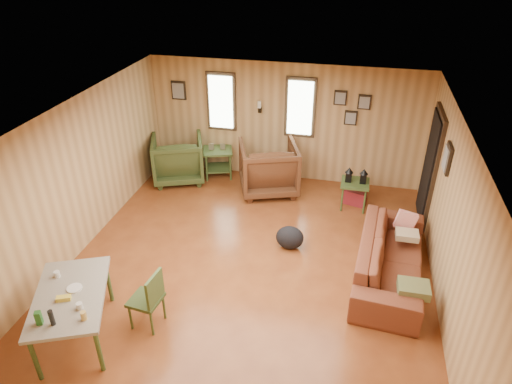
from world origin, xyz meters
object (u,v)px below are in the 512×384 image
recliner_brown (268,165)px  end_table (218,158)px  dining_table (70,299)px  recliner_green (178,157)px  side_table (355,181)px  sofa (392,252)px

recliner_brown → end_table: 1.22m
dining_table → recliner_green: bearing=70.9°
side_table → dining_table: size_ratio=0.51×
sofa → side_table: size_ratio=2.89×
recliner_green → dining_table: 4.35m
recliner_brown → side_table: recliner_brown is taller
recliner_brown → end_table: (-1.15, 0.38, -0.14)m
recliner_green → end_table: recliner_green is taller
sofa → recliner_brown: bearing=51.2°
sofa → side_table: sofa is taller
recliner_green → dining_table: (0.31, -4.34, 0.13)m
end_table → dining_table: bearing=-95.5°
end_table → recliner_brown: bearing=-18.4°
end_table → side_table: (2.83, -0.64, 0.13)m
sofa → recliner_green: bearing=66.8°
sofa → dining_table: bearing=123.3°
end_table → recliner_green: bearing=-157.1°
end_table → dining_table: 4.69m
sofa → end_table: sofa is taller
sofa → recliner_brown: size_ratio=2.11×
side_table → dining_table: 5.19m
side_table → dining_table: dining_table is taller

